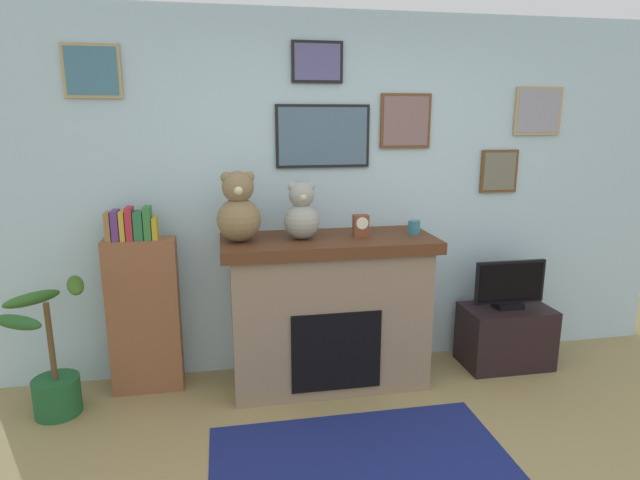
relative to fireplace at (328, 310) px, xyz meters
The scene contains 11 objects.
back_wall 0.87m from the fireplace, 58.35° to the left, with size 5.20×0.15×2.60m.
fireplace is the anchor object (origin of this frame).
bookshelf 1.27m from the fireplace, behind, with size 0.47×0.16×1.31m.
potted_plant 1.83m from the fireplace, behind, with size 0.56×0.61×0.89m.
tv_stand 1.43m from the fireplace, ahead, with size 0.66×0.40×0.47m, color black.
television 1.40m from the fireplace, ahead, with size 0.55×0.14×0.37m.
area_rug 1.11m from the fireplace, 90.00° to the right, with size 1.68×0.97×0.01m, color navy.
candle_jar 0.84m from the fireplace, ahead, with size 0.08×0.08×0.10m, color teal.
mantel_clock 0.65m from the fireplace, ahead, with size 0.10×0.08×0.15m.
teddy_bear_brown 0.95m from the fireplace, behind, with size 0.29×0.29×0.47m.
teddy_bear_cream 0.73m from the fireplace, behind, with size 0.24×0.24×0.39m.
Camera 1 is at (-0.92, -1.82, 1.87)m, focal length 29.60 mm.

